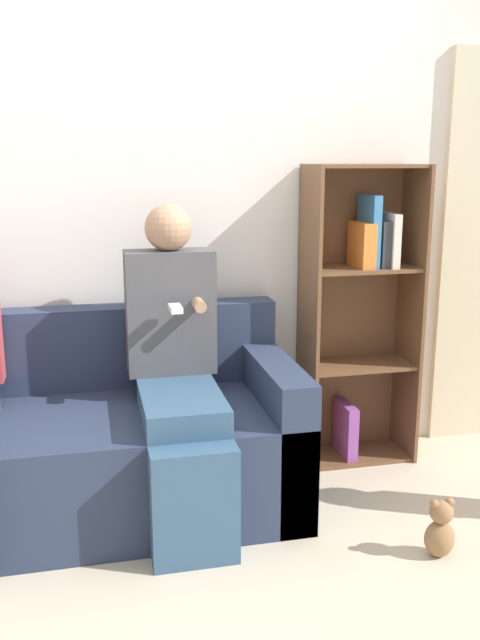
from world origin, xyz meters
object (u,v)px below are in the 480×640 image
at_px(couch, 95,447).
at_px(bookshelf, 358,308).
at_px(adult_seated, 177,361).
at_px(teddy_bear, 440,529).

height_order(couch, bookshelf, bookshelf).
height_order(couch, adult_seated, adult_seated).
xyz_separation_m(couch, teddy_bear, (1.30, -0.68, -0.18)).
xyz_separation_m(adult_seated, teddy_bear, (0.94, -0.60, -0.57)).
xyz_separation_m(couch, adult_seated, (0.36, -0.08, 0.39)).
distance_m(bookshelf, teddy_bear, 1.19).
bearing_deg(bookshelf, teddy_bear, -92.21).
relative_size(couch, bookshelf, 1.17).
bearing_deg(teddy_bear, couch, 152.40).
relative_size(adult_seated, teddy_bear, 5.43).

